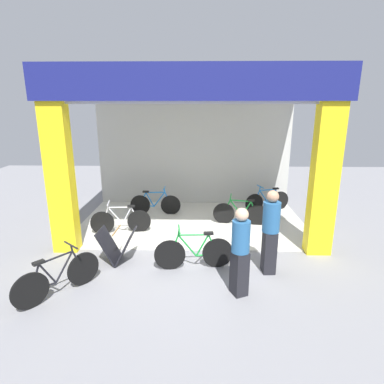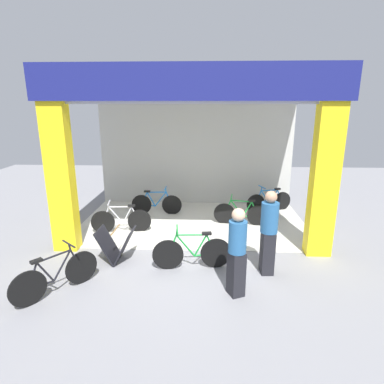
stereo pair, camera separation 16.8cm
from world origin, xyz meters
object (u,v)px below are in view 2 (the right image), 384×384
object	(u,v)px
sandwich_board_sign	(116,245)
pedestrian_1	(269,232)
bicycle_inside_1	(269,201)
bicycle_inside_3	(156,204)
bicycle_inside_2	(241,213)
bicycle_parked_0	(56,276)
bicycle_inside_0	(121,220)
bicycle_parked_1	(192,252)
pedestrian_0	(237,252)

from	to	relation	value
sandwich_board_sign	pedestrian_1	size ratio (longest dim) A/B	0.46
bicycle_inside_1	sandwich_board_sign	world-z (taller)	bicycle_inside_1
bicycle_inside_3	pedestrian_1	bearing A→B (deg)	-51.14
bicycle_inside_1	bicycle_inside_2	distance (m)	1.56
bicycle_inside_2	bicycle_parked_0	size ratio (longest dim) A/B	1.21
bicycle_parked_0	bicycle_inside_0	bearing A→B (deg)	81.28
bicycle_inside_0	bicycle_parked_1	world-z (taller)	bicycle_parked_1
bicycle_inside_2	bicycle_parked_1	distance (m)	2.79
bicycle_inside_1	bicycle_parked_1	distance (m)	4.32
bicycle_inside_0	sandwich_board_sign	bearing A→B (deg)	-79.09
pedestrian_1	bicycle_parked_0	bearing A→B (deg)	-166.71
bicycle_parked_1	bicycle_inside_2	bearing A→B (deg)	63.32
bicycle_inside_1	bicycle_parked_0	xyz separation A→B (m)	(-4.61, -4.71, 0.02)
bicycle_parked_0	pedestrian_0	distance (m)	3.22
bicycle_inside_0	bicycle_inside_3	size ratio (longest dim) A/B	1.00
bicycle_parked_0	sandwich_board_sign	bearing A→B (deg)	59.66
bicycle_inside_0	bicycle_inside_2	xyz separation A→B (m)	(3.19, 0.69, -0.01)
bicycle_parked_0	sandwich_board_sign	xyz separation A→B (m)	(0.74, 1.26, 0.02)
bicycle_inside_0	sandwich_board_sign	size ratio (longest dim) A/B	1.97
sandwich_board_sign	pedestrian_0	bearing A→B (deg)	-24.84
bicycle_inside_0	bicycle_parked_1	size ratio (longest dim) A/B	0.95
bicycle_inside_2	pedestrian_1	world-z (taller)	pedestrian_1
pedestrian_0	pedestrian_1	world-z (taller)	pedestrian_1
bicycle_inside_3	pedestrian_1	size ratio (longest dim) A/B	0.90
bicycle_inside_0	pedestrian_1	size ratio (longest dim) A/B	0.90
bicycle_inside_0	pedestrian_0	distance (m)	3.88
bicycle_inside_1	sandwich_board_sign	bearing A→B (deg)	-138.28
pedestrian_1	pedestrian_0	bearing A→B (deg)	-131.00
bicycle_inside_1	bicycle_inside_2	world-z (taller)	bicycle_inside_2
bicycle_parked_0	sandwich_board_sign	distance (m)	1.46
bicycle_inside_3	bicycle_inside_1	bearing A→B (deg)	6.73
sandwich_board_sign	pedestrian_0	distance (m)	2.73
bicycle_inside_0	bicycle_inside_2	world-z (taller)	bicycle_inside_0
bicycle_parked_1	bicycle_parked_0	bearing A→B (deg)	-156.70
bicycle_parked_0	pedestrian_0	world-z (taller)	pedestrian_0
pedestrian_0	bicycle_inside_1	bearing A→B (deg)	72.63
bicycle_inside_1	pedestrian_0	bearing A→B (deg)	-107.37
bicycle_inside_1	pedestrian_1	size ratio (longest dim) A/B	0.85
pedestrian_0	pedestrian_1	xyz separation A→B (m)	(0.68, 0.79, 0.06)
bicycle_inside_1	bicycle_inside_3	world-z (taller)	bicycle_inside_3
bicycle_inside_2	pedestrian_1	xyz separation A→B (m)	(0.24, -2.60, 0.55)
bicycle_parked_1	pedestrian_0	size ratio (longest dim) A/B	1.00
bicycle_inside_0	bicycle_parked_0	distance (m)	2.86
bicycle_parked_1	pedestrian_0	xyz separation A→B (m)	(0.81, -0.89, 0.47)
bicycle_parked_0	pedestrian_0	size ratio (longest dim) A/B	0.78
bicycle_inside_1	bicycle_inside_3	size ratio (longest dim) A/B	0.94
bicycle_parked_1	sandwich_board_sign	world-z (taller)	bicycle_parked_1
sandwich_board_sign	bicycle_parked_0	bearing A→B (deg)	-120.34
bicycle_inside_3	bicycle_parked_0	size ratio (longest dim) A/B	1.22
bicycle_inside_3	pedestrian_1	world-z (taller)	pedestrian_1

